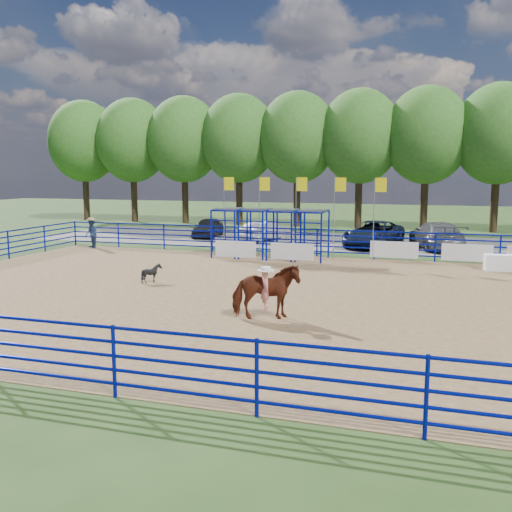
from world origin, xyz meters
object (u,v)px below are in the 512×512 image
object	(u,v)px
calf	(152,273)
car_b	(265,231)
announcer_table	(501,263)
car_a	(208,227)
car_c	(374,234)
spectator_cowboy	(92,233)
car_d	(436,235)
horse_and_rider	(266,290)

from	to	relation	value
calf	car_b	distance (m)	15.15
announcer_table	car_b	world-z (taller)	car_b
car_a	car_c	distance (m)	11.57
calf	spectator_cowboy	size ratio (longest dim) A/B	0.45
spectator_cowboy	car_b	bearing A→B (deg)	38.03
spectator_cowboy	car_d	xyz separation A→B (m)	(19.36, 6.08, -0.10)
calf	spectator_cowboy	xyz separation A→B (m)	(-8.39, 8.39, 0.49)
car_a	horse_and_rider	bearing A→B (deg)	-70.63
car_c	spectator_cowboy	bearing A→B (deg)	-148.51
horse_and_rider	calf	size ratio (longest dim) A/B	2.86
car_b	spectator_cowboy	bearing A→B (deg)	59.96
car_b	car_d	size ratio (longest dim) A/B	0.72
car_a	car_d	world-z (taller)	car_d
calf	car_d	distance (m)	18.16
car_b	car_c	xyz separation A→B (m)	(7.12, -0.99, 0.12)
announcer_table	car_c	world-z (taller)	car_c
calf	car_a	distance (m)	16.35
spectator_cowboy	car_a	bearing A→B (deg)	59.90
horse_and_rider	calf	xyz separation A→B (m)	(-6.08, 4.11, -0.51)
car_b	car_c	bearing A→B (deg)	-165.96
horse_and_rider	car_c	xyz separation A→B (m)	(1.29, 18.26, -0.14)
car_c	car_d	world-z (taller)	car_d
spectator_cowboy	car_a	world-z (taller)	spectator_cowboy
horse_and_rider	spectator_cowboy	distance (m)	19.12
announcer_table	car_d	bearing A→B (deg)	111.96
spectator_cowboy	car_d	bearing A→B (deg)	17.44
announcer_table	calf	size ratio (longest dim) A/B	1.77
car_b	car_d	bearing A→B (deg)	-161.66
announcer_table	horse_and_rider	bearing A→B (deg)	-123.90
spectator_cowboy	car_d	size ratio (longest dim) A/B	0.32
car_a	car_c	size ratio (longest dim) A/B	0.70
announcer_table	horse_and_rider	world-z (taller)	horse_and_rider
car_b	calf	bearing A→B (deg)	111.03
car_a	car_c	bearing A→B (deg)	-15.95
car_d	horse_and_rider	bearing A→B (deg)	59.53
car_c	horse_and_rider	bearing A→B (deg)	-82.63
calf	car_a	bearing A→B (deg)	6.84
car_c	calf	bearing A→B (deg)	-106.08
car_a	spectator_cowboy	bearing A→B (deg)	-127.74
car_a	car_b	world-z (taller)	car_a
announcer_table	car_d	size ratio (longest dim) A/B	0.25
car_d	calf	bearing A→B (deg)	37.12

